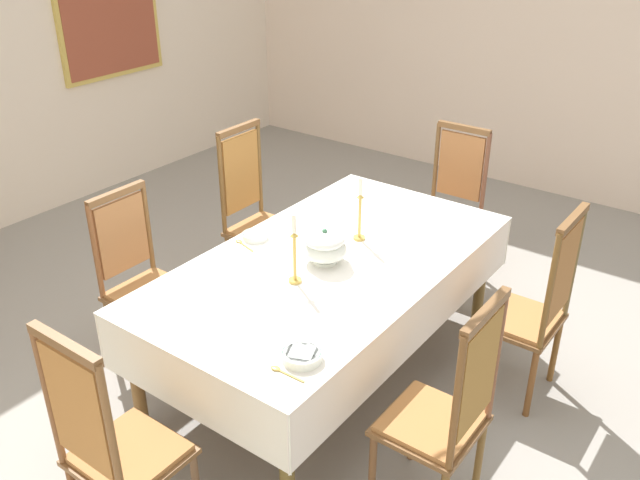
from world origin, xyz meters
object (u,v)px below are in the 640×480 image
object	(u,v)px
dining_table	(329,271)
chair_head_east	(450,203)
bowl_near_right	(255,235)
framed_painting	(107,0)
spoon_secondary	(241,243)
chair_south_b	(534,306)
chair_south_a	(446,411)
spoon_primary	(280,370)
chair_north_a	(141,277)
soup_tureen	(325,246)
chair_head_west	(113,444)
candlestick_east	(360,215)
candlestick_west	(295,255)
chair_north_b	(255,212)
bowl_near_left	(302,355)

from	to	relation	value
dining_table	chair_head_east	distance (m)	1.53
bowl_near_right	framed_painting	world-z (taller)	framed_painting
spoon_secondary	chair_head_east	bearing A→B (deg)	-1.10
chair_south_b	chair_south_a	bearing A→B (deg)	179.99
chair_south_b	framed_painting	distance (m)	4.62
chair_south_a	spoon_primary	xyz separation A→B (m)	(-0.41, 0.60, 0.20)
chair_north_a	soup_tureen	xyz separation A→B (m)	(0.48, -1.01, 0.32)
chair_head_west	chair_head_east	size ratio (longest dim) A/B	1.05
chair_south_b	candlestick_east	distance (m)	1.10
dining_table	soup_tureen	bearing A→B (deg)	180.00
chair_head_east	soup_tureen	xyz separation A→B (m)	(-1.56, 0.00, 0.31)
candlestick_west	bowl_near_right	world-z (taller)	candlestick_west
chair_south_a	chair_north_a	xyz separation A→B (m)	(0.00, 2.02, -0.03)
soup_tureen	bowl_near_right	xyz separation A→B (m)	(-0.01, 0.50, -0.08)
candlestick_east	chair_head_east	bearing A→B (deg)	0.00
spoon_primary	candlestick_east	bearing A→B (deg)	17.68
candlestick_west	candlestick_east	world-z (taller)	candlestick_west
chair_south_b	spoon_primary	xyz separation A→B (m)	(-1.46, 0.60, 0.20)
candlestick_west	bowl_near_right	bearing A→B (deg)	63.24
chair_south_a	soup_tureen	xyz separation A→B (m)	(0.48, 1.01, 0.30)
candlestick_east	framed_painting	distance (m)	3.63
chair_north_a	candlestick_east	size ratio (longest dim) A/B	2.80
candlestick_west	candlestick_east	xyz separation A→B (m)	(0.61, -0.00, -0.00)
framed_painting	spoon_primary	bearing A→B (deg)	-120.46
chair_head_west	candlestick_east	bearing A→B (deg)	90.00
candlestick_east	chair_head_west	bearing A→B (deg)	180.00
chair_south_a	chair_north_a	size ratio (longest dim) A/B	1.07
candlestick_west	spoon_secondary	xyz separation A→B (m)	(0.15, 0.53, -0.16)
dining_table	chair_south_a	xyz separation A→B (m)	(-0.52, -1.01, -0.12)
soup_tureen	candlestick_west	size ratio (longest dim) A/B	0.64
candlestick_east	spoon_secondary	size ratio (longest dim) A/B	2.24
candlestick_west	spoon_primary	xyz separation A→B (m)	(-0.63, -0.41, -0.16)
chair_south_b	framed_painting	xyz separation A→B (m)	(0.78, 4.41, 1.15)
candlestick_east	chair_north_b	bearing A→B (deg)	77.87
spoon_primary	chair_south_b	bearing A→B (deg)	-23.14
chair_south_a	chair_north_b	xyz separation A→B (m)	(1.04, 2.03, 0.01)
chair_north_a	chair_south_b	bearing A→B (deg)	117.32
dining_table	chair_north_a	size ratio (longest dim) A/B	2.06
dining_table	chair_south_b	size ratio (longest dim) A/B	1.91
bowl_near_right	dining_table	bearing A→B (deg)	-83.88
candlestick_west	spoon_secondary	bearing A→B (deg)	73.67
chair_north_a	framed_painting	world-z (taller)	framed_painting
chair_head_east	spoon_primary	distance (m)	2.50
chair_north_b	bowl_near_right	xyz separation A→B (m)	(-0.58, -0.52, 0.20)
candlestick_east	bowl_near_left	distance (m)	1.21
dining_table	spoon_primary	size ratio (longest dim) A/B	12.53
chair_south_b	soup_tureen	xyz separation A→B (m)	(-0.56, 1.01, 0.29)
chair_north_b	framed_painting	bearing A→B (deg)	-108.18
chair_head_east	candlestick_west	distance (m)	1.87
chair_south_a	spoon_primary	bearing A→B (deg)	124.36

